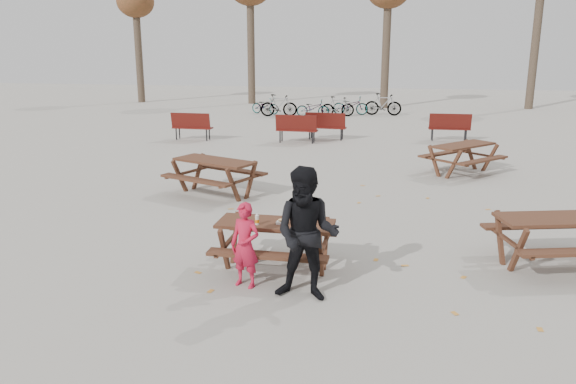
% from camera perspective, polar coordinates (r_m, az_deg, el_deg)
% --- Properties ---
extents(ground, '(80.00, 80.00, 0.00)m').
position_cam_1_polar(ground, '(8.96, -1.23, -7.80)').
color(ground, gray).
rests_on(ground, ground).
extents(main_picnic_table, '(1.80, 1.45, 0.78)m').
position_cam_1_polar(main_picnic_table, '(8.75, -1.25, -4.24)').
color(main_picnic_table, '#3C2115').
rests_on(main_picnic_table, ground).
extents(food_tray, '(0.18, 0.11, 0.03)m').
position_cam_1_polar(food_tray, '(8.60, -0.58, -3.15)').
color(food_tray, white).
rests_on(food_tray, main_picnic_table).
extents(bread_roll, '(0.14, 0.06, 0.05)m').
position_cam_1_polar(bread_roll, '(8.59, -0.59, -2.88)').
color(bread_roll, tan).
rests_on(bread_roll, food_tray).
extents(soda_bottle, '(0.07, 0.07, 0.17)m').
position_cam_1_polar(soda_bottle, '(8.56, -3.16, -2.87)').
color(soda_bottle, silver).
rests_on(soda_bottle, main_picnic_table).
extents(child, '(0.53, 0.42, 1.26)m').
position_cam_1_polar(child, '(8.15, -4.37, -5.41)').
color(child, red).
rests_on(child, ground).
extents(adult, '(0.95, 0.76, 1.87)m').
position_cam_1_polar(adult, '(7.64, 1.92, -4.33)').
color(adult, black).
rests_on(adult, ground).
extents(picnic_table_east, '(2.24, 1.98, 0.82)m').
position_cam_1_polar(picnic_table_east, '(9.89, 25.67, -4.58)').
color(picnic_table_east, '#3C2115').
rests_on(picnic_table_east, ground).
extents(picnic_table_north, '(2.42, 2.21, 0.84)m').
position_cam_1_polar(picnic_table_north, '(13.29, -7.45, 1.48)').
color(picnic_table_north, '#3C2115').
rests_on(picnic_table_north, ground).
extents(picnic_table_far, '(2.43, 2.45, 0.82)m').
position_cam_1_polar(picnic_table_far, '(16.13, 17.30, 3.22)').
color(picnic_table_far, '#3C2115').
rests_on(picnic_table_far, ground).
extents(park_bench_row, '(10.98, 2.12, 1.03)m').
position_cam_1_polar(park_bench_row, '(20.93, 2.87, 6.64)').
color(park_bench_row, '#5B1712').
rests_on(park_bench_row, ground).
extents(bicycle_row, '(7.79, 2.18, 1.11)m').
position_cam_1_polar(bicycle_row, '(28.66, 3.71, 8.73)').
color(bicycle_row, black).
rests_on(bicycle_row, ground).
extents(fallen_leaves, '(11.00, 11.00, 0.01)m').
position_cam_1_polar(fallen_leaves, '(11.20, 3.98, -3.16)').
color(fallen_leaves, orange).
rests_on(fallen_leaves, ground).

